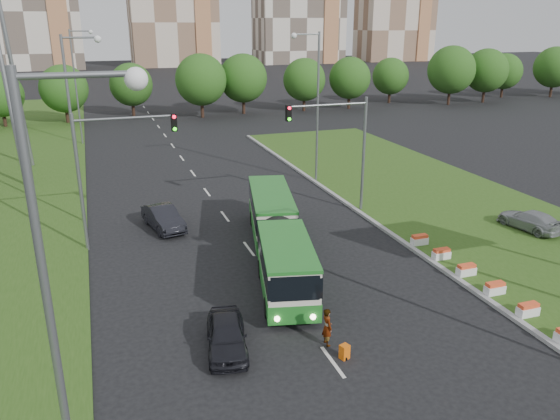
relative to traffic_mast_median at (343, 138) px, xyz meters
name	(u,v)px	position (x,y,z in m)	size (l,w,h in m)	color
ground	(338,285)	(-4.78, -10.00, -5.35)	(360.00, 360.00, 0.00)	black
grass_median	(457,209)	(8.22, -2.00, -5.27)	(14.00, 60.00, 0.15)	#2B4F16
median_kerb	(370,219)	(1.27, -2.00, -5.26)	(0.30, 60.00, 0.18)	#949494
left_verge	(8,185)	(-22.78, 15.00, -5.30)	(12.00, 110.00, 0.10)	#2B4F16
lane_markings	(202,185)	(-7.78, 10.00, -5.35)	(0.20, 100.00, 0.01)	silver
flower_planters	(480,279)	(1.92, -12.50, -4.90)	(1.10, 11.50, 0.60)	white
traffic_mast_median	(343,138)	(0.00, 0.00, 0.00)	(5.76, 0.32, 8.00)	slate
traffic_mast_left	(107,159)	(-15.16, -1.00, 0.00)	(5.76, 0.32, 8.00)	slate
street_lamps	(229,136)	(-7.78, 0.00, 0.65)	(36.00, 60.00, 12.00)	slate
tree_line	(241,82)	(5.22, 45.00, -0.85)	(120.00, 8.00, 9.00)	#254E14
articulated_bus	(274,235)	(-6.86, -6.05, -3.83)	(2.36, 15.12, 2.49)	beige
car_left_near	(227,335)	(-11.51, -13.78, -4.68)	(1.59, 3.95, 1.35)	black
car_left_far	(163,218)	(-12.07, 1.01, -4.61)	(1.57, 4.51, 1.49)	black
car_median	(530,220)	(9.93, -7.11, -4.58)	(1.73, 4.27, 1.24)	#94989C
pedestrian	(327,327)	(-7.50, -14.78, -4.52)	(0.60, 0.40, 1.65)	gray
shopping_trolley	(345,352)	(-7.24, -15.93, -5.05)	(0.35, 0.37, 0.61)	orange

